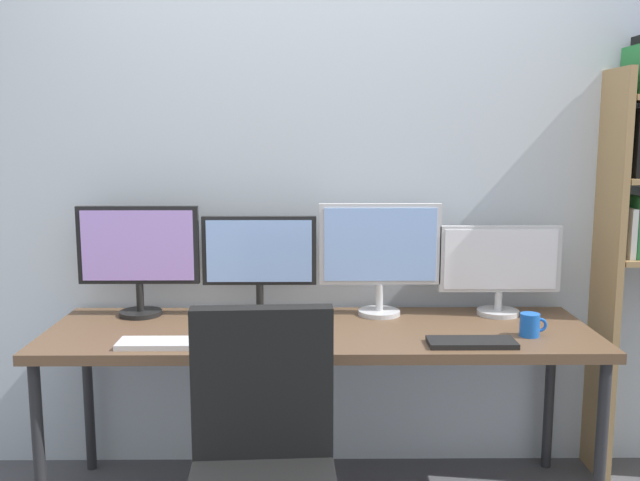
% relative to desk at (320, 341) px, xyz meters
% --- Properties ---
extents(wall_back, '(4.58, 0.10, 2.60)m').
position_rel_desk_xyz_m(wall_back, '(0.00, 0.42, 0.61)').
color(wall_back, silver).
rests_on(wall_back, ground_plane).
extents(desk, '(2.18, 0.68, 0.74)m').
position_rel_desk_xyz_m(desk, '(0.00, 0.00, 0.00)').
color(desk, brown).
rests_on(desk, ground_plane).
extents(monitor_far_left, '(0.51, 0.18, 0.47)m').
position_rel_desk_xyz_m(monitor_far_left, '(-0.77, 0.21, 0.32)').
color(monitor_far_left, black).
rests_on(monitor_far_left, desk).
extents(monitor_center_left, '(0.49, 0.18, 0.43)m').
position_rel_desk_xyz_m(monitor_center_left, '(-0.26, 0.21, 0.30)').
color(monitor_center_left, black).
rests_on(monitor_center_left, desk).
extents(monitor_center_right, '(0.52, 0.18, 0.48)m').
position_rel_desk_xyz_m(monitor_center_right, '(0.26, 0.21, 0.33)').
color(monitor_center_right, silver).
rests_on(monitor_center_right, desk).
extents(monitor_far_right, '(0.52, 0.18, 0.39)m').
position_rel_desk_xyz_m(monitor_far_right, '(0.77, 0.21, 0.27)').
color(monitor_far_right, silver).
rests_on(monitor_far_right, desk).
extents(keyboard_left, '(0.38, 0.13, 0.02)m').
position_rel_desk_xyz_m(keyboard_left, '(-0.56, -0.23, 0.06)').
color(keyboard_left, silver).
rests_on(keyboard_left, desk).
extents(keyboard_right, '(0.32, 0.13, 0.02)m').
position_rel_desk_xyz_m(keyboard_right, '(0.56, -0.23, 0.06)').
color(keyboard_right, black).
rests_on(keyboard_right, desk).
extents(computer_mouse, '(0.06, 0.10, 0.03)m').
position_rel_desk_xyz_m(computer_mouse, '(-0.25, -0.22, 0.07)').
color(computer_mouse, silver).
rests_on(computer_mouse, desk).
extents(coffee_mug, '(0.11, 0.08, 0.09)m').
position_rel_desk_xyz_m(coffee_mug, '(0.81, -0.12, 0.10)').
color(coffee_mug, blue).
rests_on(coffee_mug, desk).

